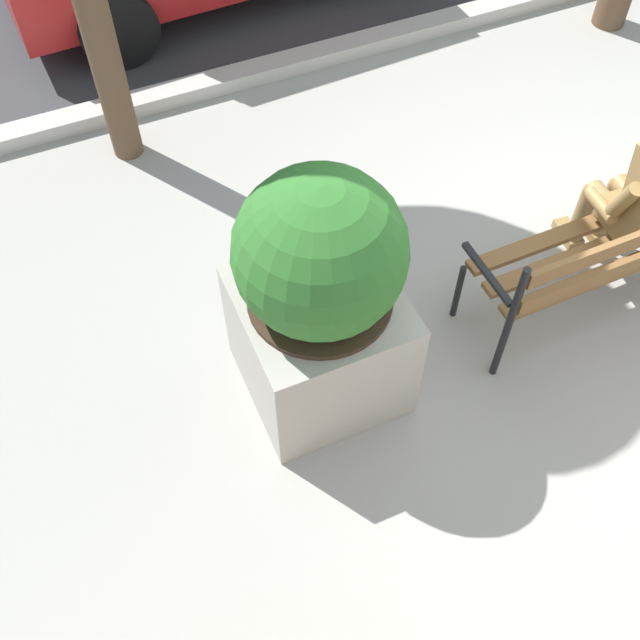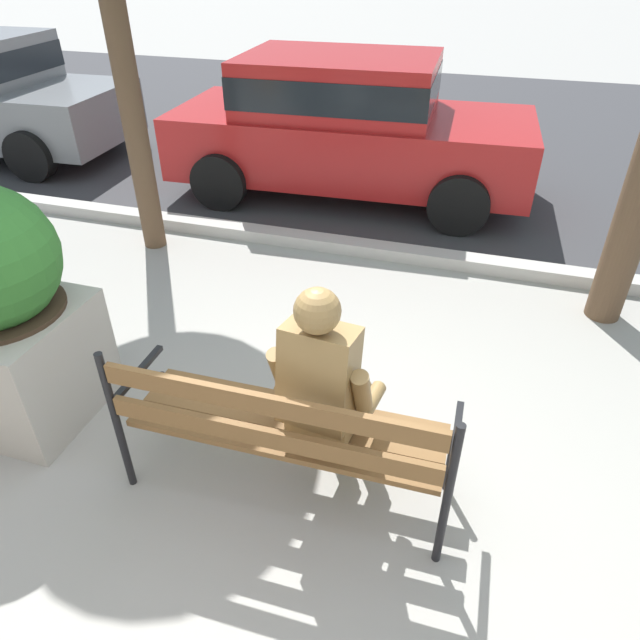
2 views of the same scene
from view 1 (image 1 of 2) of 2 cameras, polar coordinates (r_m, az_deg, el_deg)
The scene contains 5 objects.
ground_plane at distance 5.19m, azimuth 18.91°, elevation 2.02°, with size 80.00×80.00×0.00m, color #9E9B93.
curb_stone at distance 6.86m, azimuth 4.60°, elevation 20.19°, with size 60.00×0.20×0.12m, color #B2AFA8.
park_bench at distance 4.77m, azimuth 21.82°, elevation 5.10°, with size 1.81×0.55×0.95m.
bronze_statue_seated at distance 4.91m, azimuth 22.78°, elevation 8.47°, with size 0.69×0.78×1.37m.
concrete_planter at distance 3.88m, azimuth -0.00°, elevation 1.67°, with size 0.85×0.85×1.57m.
Camera 1 is at (-2.76, -2.10, 3.86)m, focal length 42.85 mm.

